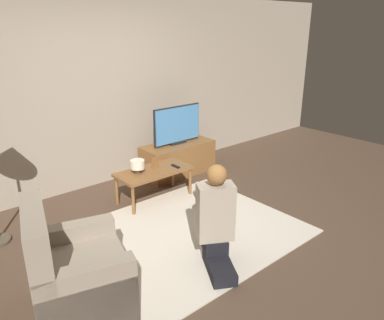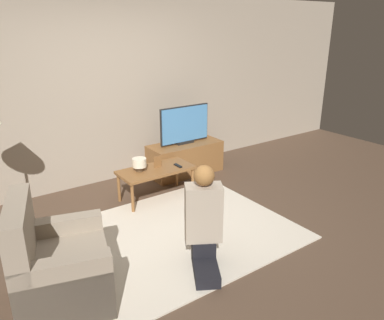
{
  "view_description": "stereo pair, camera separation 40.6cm",
  "coord_description": "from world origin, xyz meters",
  "views": [
    {
      "loc": [
        -2.27,
        -2.79,
        2.18
      ],
      "look_at": [
        0.51,
        0.45,
        0.64
      ],
      "focal_mm": 35.0,
      "sensor_mm": 36.0,
      "label": 1
    },
    {
      "loc": [
        -1.95,
        -3.04,
        2.18
      ],
      "look_at": [
        0.51,
        0.45,
        0.64
      ],
      "focal_mm": 35.0,
      "sensor_mm": 36.0,
      "label": 2
    }
  ],
  "objects": [
    {
      "name": "ground_plane",
      "position": [
        0.0,
        0.0,
        0.0
      ],
      "size": [
        10.0,
        10.0,
        0.0
      ],
      "primitive_type": "plane",
      "color": "brown"
    },
    {
      "name": "wall_back",
      "position": [
        0.0,
        1.93,
        1.3
      ],
      "size": [
        10.0,
        0.06,
        2.6
      ],
      "color": "tan",
      "rests_on": "ground_plane"
    },
    {
      "name": "rug",
      "position": [
        0.0,
        0.0,
        0.01
      ],
      "size": [
        2.47,
        1.94,
        0.02
      ],
      "color": "beige",
      "rests_on": "ground_plane"
    },
    {
      "name": "tv_stand",
      "position": [
        1.1,
        1.47,
        0.24
      ],
      "size": [
        1.13,
        0.49,
        0.48
      ],
      "color": "brown",
      "rests_on": "ground_plane"
    },
    {
      "name": "tv",
      "position": [
        1.1,
        1.47,
        0.77
      ],
      "size": [
        0.84,
        0.08,
        0.58
      ],
      "color": "black",
      "rests_on": "tv_stand"
    },
    {
      "name": "coffee_table",
      "position": [
        0.28,
        0.94,
        0.37
      ],
      "size": [
        0.98,
        0.47,
        0.42
      ],
      "color": "brown",
      "rests_on": "ground_plane"
    },
    {
      "name": "armchair",
      "position": [
        -1.36,
        -0.31,
        0.31
      ],
      "size": [
        0.91,
        0.96,
        0.93
      ],
      "rotation": [
        0.0,
        0.0,
        1.3
      ],
      "color": "gray",
      "rests_on": "ground_plane"
    },
    {
      "name": "person_kneeling",
      "position": [
        -0.09,
        -0.59,
        0.5
      ],
      "size": [
        0.63,
        0.84,
        1.0
      ],
      "rotation": [
        0.0,
        0.0,
        2.62
      ],
      "color": "black",
      "rests_on": "rug"
    },
    {
      "name": "picture_frame",
      "position": [
        0.33,
        0.98,
        0.49
      ],
      "size": [
        0.11,
        0.01,
        0.15
      ],
      "color": "brown",
      "rests_on": "coffee_table"
    },
    {
      "name": "table_lamp",
      "position": [
        0.07,
        0.99,
        0.52
      ],
      "size": [
        0.18,
        0.18,
        0.17
      ],
      "color": "#4C3823",
      "rests_on": "coffee_table"
    },
    {
      "name": "remote",
      "position": [
        0.56,
        0.84,
        0.43
      ],
      "size": [
        0.04,
        0.15,
        0.02
      ],
      "color": "black",
      "rests_on": "coffee_table"
    }
  ]
}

